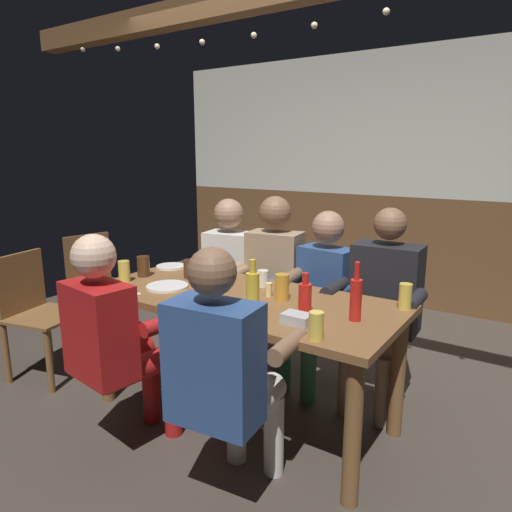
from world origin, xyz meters
TOP-DOWN VIEW (x-y plane):
  - ground_plane at (0.00, 0.00)m, footprint 6.26×6.26m
  - back_wall_upper at (0.00, 2.52)m, footprint 5.22×0.12m
  - back_wall_wainscot at (0.00, 2.52)m, footprint 5.22×0.12m
  - dining_table at (0.00, -0.18)m, footprint 1.82×0.81m
  - person_0 at (-0.60, 0.45)m, footprint 0.54×0.58m
  - person_1 at (-0.20, 0.46)m, footprint 0.55×0.57m
  - person_2 at (0.19, 0.45)m, footprint 0.54×0.54m
  - person_3 at (0.62, 0.46)m, footprint 0.56×0.54m
  - person_4 at (-0.35, -0.81)m, footprint 0.54×0.55m
  - person_5 at (0.36, -0.81)m, footprint 0.55×0.55m
  - chair_empty_near_right at (-1.53, -0.54)m, footprint 0.53×0.53m
  - chair_empty_near_left at (-1.77, 0.16)m, footprint 0.52×0.52m
  - table_candle at (0.14, -0.11)m, footprint 0.04×0.04m
  - condiment_caddy at (0.48, -0.40)m, footprint 0.14×0.10m
  - plate_0 at (-0.47, -0.30)m, footprint 0.25×0.25m
  - plate_1 at (-0.81, 0.08)m, footprint 0.21×0.21m
  - bottle_0 at (0.70, -0.20)m, footprint 0.06×0.06m
  - bottle_1 at (0.44, -0.24)m, footprint 0.07×0.07m
  - bottle_2 at (0.21, -0.37)m, footprint 0.07×0.07m
  - pint_glass_0 at (0.64, -0.52)m, footprint 0.07×0.07m
  - pint_glass_1 at (-0.51, -0.05)m, footprint 0.08×0.08m
  - pint_glass_2 at (-0.79, -0.36)m, footprint 0.07×0.07m
  - pint_glass_3 at (0.23, -0.12)m, footprint 0.08×0.08m
  - pint_glass_4 at (-0.79, -0.19)m, footprint 0.08×0.08m
  - pint_glass_5 at (-0.00, 0.04)m, footprint 0.07×0.07m
  - pint_glass_6 at (0.85, 0.11)m, footprint 0.07×0.07m
  - pint_glass_7 at (-0.20, -0.26)m, footprint 0.08×0.08m
  - string_lights at (-0.00, 0.25)m, footprint 3.69×0.04m

SIDE VIEW (x-z plane):
  - ground_plane at x=0.00m, z-range 0.00..0.00m
  - chair_empty_near_right at x=-1.53m, z-range 0.04..0.92m
  - chair_empty_near_left at x=-1.77m, z-range 0.04..0.92m
  - back_wall_wainscot at x=0.00m, z-range 0.00..1.13m
  - dining_table at x=0.00m, z-range 0.27..1.03m
  - person_4 at x=-0.35m, z-range 0.06..1.25m
  - person_2 at x=0.19m, z-range 0.06..1.26m
  - person_5 at x=0.36m, z-range 0.06..1.27m
  - person_0 at x=-0.60m, z-range 0.07..1.30m
  - person_3 at x=0.62m, z-range 0.06..1.31m
  - person_1 at x=-0.20m, z-range 0.07..1.34m
  - plate_0 at x=-0.47m, z-range 0.76..0.78m
  - plate_1 at x=-0.81m, z-range 0.76..0.78m
  - condiment_caddy at x=0.48m, z-range 0.76..0.81m
  - table_candle at x=0.14m, z-range 0.76..0.84m
  - pint_glass_5 at x=0.00m, z-range 0.76..0.86m
  - pint_glass_1 at x=-0.51m, z-range 0.76..0.88m
  - pint_glass_7 at x=-0.20m, z-range 0.76..0.89m
  - pint_glass_0 at x=0.64m, z-range 0.76..0.89m
  - pint_glass_4 at x=-0.79m, z-range 0.76..0.90m
  - pint_glass_2 at x=-0.79m, z-range 0.76..0.90m
  - pint_glass_6 at x=0.85m, z-range 0.76..0.90m
  - pint_glass_3 at x=0.23m, z-range 0.76..0.91m
  - bottle_1 at x=0.44m, z-range 0.74..0.95m
  - bottle_2 at x=0.21m, z-range 0.74..1.01m
  - bottle_0 at x=0.70m, z-range 0.73..1.02m
  - back_wall_upper at x=0.00m, z-range 1.13..2.56m
  - string_lights at x=0.00m, z-range 2.23..2.36m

